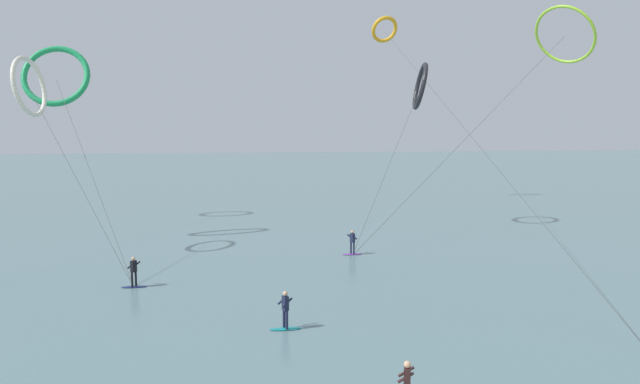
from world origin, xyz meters
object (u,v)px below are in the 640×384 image
object	(u,v)px
kite_lime	(565,35)
kite_emerald	(56,76)
kite_amber	(385,30)
surfer_navy	(134,274)
kite_charcoal	(420,86)
surfer_violet	(352,244)
kite_ivory	(29,87)
surfer_teal	(285,313)

from	to	relation	value
kite_lime	kite_emerald	bearing A→B (deg)	58.44
kite_amber	kite_lime	xyz separation A→B (m)	(9.63, -21.67, -3.69)
surfer_navy	kite_amber	size ratio (longest dim) A/B	0.03
kite_charcoal	kite_lime	size ratio (longest dim) A/B	0.65
surfer_violet	kite_ivory	size ratio (longest dim) A/B	0.13
kite_charcoal	kite_lime	world-z (taller)	kite_lime
surfer_teal	kite_emerald	distance (m)	29.49
surfer_violet	surfer_teal	bearing A→B (deg)	-55.94
surfer_navy	surfer_teal	size ratio (longest dim) A/B	1.00
kite_amber	kite_lime	distance (m)	24.00
surfer_navy	kite_charcoal	xyz separation A→B (m)	(21.67, 16.61, 11.52)
surfer_navy	kite_lime	bearing A→B (deg)	-31.95
surfer_teal	kite_amber	size ratio (longest dim) A/B	0.03
surfer_teal	kite_ivory	world-z (taller)	kite_ivory
surfer_teal	kite_lime	size ratio (longest dim) A/B	0.08
surfer_teal	kite_charcoal	size ratio (longest dim) A/B	0.12
kite_charcoal	kite_ivory	size ratio (longest dim) A/B	1.07
surfer_violet	kite_ivory	world-z (taller)	kite_ivory
kite_ivory	kite_lime	world-z (taller)	kite_lime
surfer_teal	kite_charcoal	bearing A→B (deg)	-50.47
surfer_violet	surfer_teal	distance (m)	15.58
kite_charcoal	kite_ivory	bearing A→B (deg)	-65.01
surfer_violet	kite_emerald	xyz separation A→B (m)	(-20.99, 8.15, 11.82)
surfer_teal	kite_emerald	xyz separation A→B (m)	(-14.95, 22.51, 11.82)
surfer_navy	kite_charcoal	size ratio (longest dim) A/B	0.12
kite_charcoal	kite_lime	bearing A→B (deg)	86.34
surfer_teal	kite_ivory	bearing A→B (deg)	21.05
surfer_navy	kite_charcoal	world-z (taller)	kite_charcoal
surfer_navy	surfer_violet	world-z (taller)	same
surfer_navy	surfer_violet	xyz separation A→B (m)	(13.57, 6.32, 0.00)
kite_ivory	surfer_violet	bearing A→B (deg)	-86.03
surfer_navy	kite_ivory	xyz separation A→B (m)	(-7.62, 8.97, 10.64)
surfer_violet	kite_charcoal	distance (m)	17.45
surfer_violet	surfer_teal	xyz separation A→B (m)	(-6.04, -14.36, 0.00)
surfer_navy	surfer_violet	bearing A→B (deg)	-29.45
surfer_navy	kite_lime	distance (m)	39.20
surfer_violet	kite_charcoal	bearing A→B (deg)	108.65
surfer_navy	kite_lime	size ratio (longest dim) A/B	0.08
surfer_violet	kite_emerald	bearing A→B (deg)	-144.34
kite_ivory	kite_lime	distance (m)	41.40
surfer_violet	kite_charcoal	xyz separation A→B (m)	(8.11, 10.29, 11.52)
kite_emerald	kite_amber	bearing A→B (deg)	36.62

